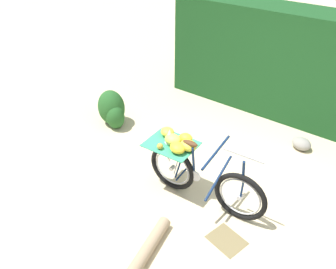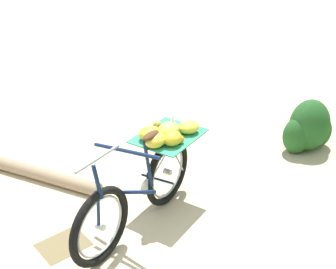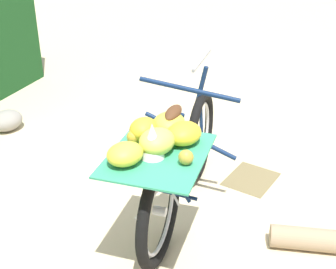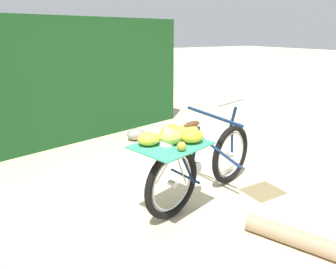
{
  "view_description": "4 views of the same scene",
  "coord_description": "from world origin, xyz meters",
  "views": [
    {
      "loc": [
        -2.38,
        2.84,
        3.5
      ],
      "look_at": [
        0.55,
        0.41,
        0.94
      ],
      "focal_mm": 36.59,
      "sensor_mm": 36.0,
      "label": 1
    },
    {
      "loc": [
        -2.02,
        -2.59,
        2.8
      ],
      "look_at": [
        0.41,
        0.25,
        0.88
      ],
      "focal_mm": 47.56,
      "sensor_mm": 36.0,
      "label": 2
    },
    {
      "loc": [
        2.39,
        1.68,
        2.07
      ],
      "look_at": [
        0.4,
        0.36,
        0.85
      ],
      "focal_mm": 48.99,
      "sensor_mm": 36.0,
      "label": 3
    },
    {
      "loc": [
        1.93,
        2.71,
        1.78
      ],
      "look_at": [
        0.48,
        0.23,
        0.83
      ],
      "focal_mm": 33.16,
      "sensor_mm": 36.0,
      "label": 4
    }
  ],
  "objects": [
    {
      "name": "path_stone",
      "position": [
        -0.17,
        -1.96,
        0.1
      ],
      "size": [
        0.33,
        0.27,
        0.2
      ],
      "primitive_type": "ellipsoid",
      "color": "gray",
      "rests_on": "ground_plane"
    },
    {
      "name": "bicycle",
      "position": [
        0.15,
        0.26,
        0.53
      ],
      "size": [
        1.79,
        0.91,
        1.03
      ],
      "rotation": [
        0.0,
        0.0,
        -2.86
      ],
      "color": "black",
      "rests_on": "ground_plane"
    },
    {
      "name": "shrub_cluster",
      "position": [
        2.6,
        0.08,
        0.3
      ],
      "size": [
        0.71,
        0.49,
        0.68
      ],
      "color": "#235623",
      "rests_on": "ground_plane"
    },
    {
      "name": "ground_plane",
      "position": [
        0.0,
        0.0,
        0.0
      ],
      "size": [
        60.0,
        60.0,
        0.0
      ],
      "primitive_type": "plane",
      "color": "beige"
    },
    {
      "name": "leaf_litter_patch",
      "position": [
        -0.68,
        0.47,
        0.0
      ],
      "size": [
        0.44,
        0.36,
        0.01
      ],
      "primitive_type": "cube",
      "color": "olive",
      "rests_on": "ground_plane"
    },
    {
      "name": "foliage_hedge",
      "position": [
        0.88,
        -2.76,
        1.01
      ],
      "size": [
        4.66,
        1.9,
        2.02
      ],
      "primitive_type": "cube",
      "rotation": [
        0.0,
        0.0,
        0.22
      ],
      "color": "#19471E",
      "rests_on": "ground_plane"
    }
  ]
}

